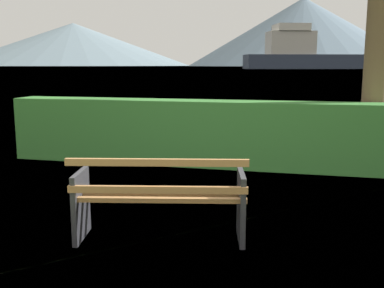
# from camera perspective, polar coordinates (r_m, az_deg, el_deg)

# --- Properties ---
(ground_plane) EXTENTS (1400.00, 1400.00, 0.00)m
(ground_plane) POSITION_cam_1_polar(r_m,az_deg,el_deg) (4.61, -3.90, -11.67)
(ground_plane) COLOR olive
(water_surface) EXTENTS (620.00, 620.00, 0.00)m
(water_surface) POSITION_cam_1_polar(r_m,az_deg,el_deg) (312.42, 13.47, 9.37)
(water_surface) COLOR #6B8EA3
(water_surface) RESTS_ON ground_plane
(park_bench) EXTENTS (1.73, 0.89, 0.87)m
(park_bench) POSITION_cam_1_polar(r_m,az_deg,el_deg) (4.42, -4.04, -6.83)
(park_bench) COLOR #A0703F
(park_bench) RESTS_ON ground_plane
(hedge_row) EXTENTS (7.43, 0.61, 1.10)m
(hedge_row) POSITION_cam_1_polar(r_m,az_deg,el_deg) (7.66, 3.61, 1.31)
(hedge_row) COLOR #387A33
(hedge_row) RESTS_ON ground_plane
(cargo_ship_large) EXTENTS (96.59, 41.53, 17.13)m
(cargo_ship_large) POSITION_cam_1_polar(r_m,az_deg,el_deg) (193.31, 19.03, 10.34)
(cargo_ship_large) COLOR #2D384C
(cargo_ship_large) RESTS_ON water_surface
(distant_hills) EXTENTS (796.35, 346.48, 76.81)m
(distant_hills) POSITION_cam_1_polar(r_m,az_deg,el_deg) (592.76, 6.44, 13.09)
(distant_hills) COLOR slate
(distant_hills) RESTS_ON ground_plane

